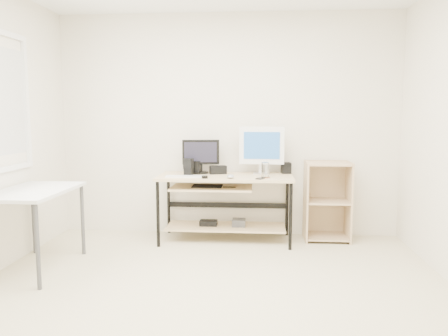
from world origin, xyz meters
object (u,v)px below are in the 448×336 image
object	(u,v)px
audio_controller	(197,168)
desk	(223,194)
side_table	(34,198)
shelf_unit	(326,200)
black_monitor	(201,154)
white_imac	(262,147)

from	to	relation	value
audio_controller	desk	bearing A→B (deg)	-10.55
side_table	shelf_unit	size ratio (longest dim) A/B	1.11
desk	black_monitor	distance (m)	0.54
shelf_unit	black_monitor	size ratio (longest dim) A/B	2.10
black_monitor	white_imac	world-z (taller)	white_imac
desk	side_table	size ratio (longest dim) A/B	1.50
side_table	audio_controller	distance (m)	1.77
white_imac	audio_controller	world-z (taller)	white_imac
side_table	white_imac	bearing A→B (deg)	29.97
black_monitor	white_imac	distance (m)	0.71
side_table	black_monitor	size ratio (longest dim) A/B	2.34
black_monitor	audio_controller	bearing A→B (deg)	-119.13
audio_controller	black_monitor	bearing A→B (deg)	69.77
side_table	white_imac	size ratio (longest dim) A/B	1.84
desk	side_table	bearing A→B (deg)	-147.35
black_monitor	white_imac	bearing A→B (deg)	-7.49
side_table	white_imac	world-z (taller)	white_imac
audio_controller	white_imac	bearing A→B (deg)	8.02
shelf_unit	white_imac	world-z (taller)	white_imac
white_imac	shelf_unit	bearing A→B (deg)	3.72
side_table	audio_controller	size ratio (longest dim) A/B	6.59
desk	shelf_unit	distance (m)	1.19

